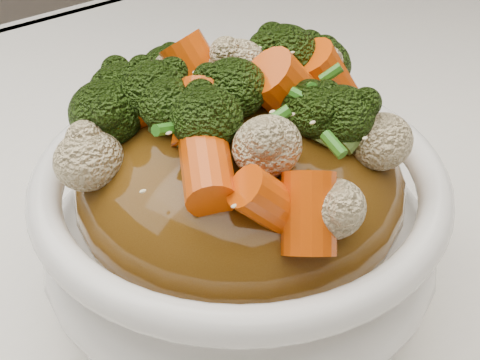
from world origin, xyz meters
TOP-DOWN VIEW (x-y plane):
  - tablecloth at (0.00, 0.00)m, footprint 1.20×0.80m
  - bowl at (0.05, -0.05)m, footprint 0.29×0.29m
  - sauce_base at (0.05, -0.05)m, footprint 0.23×0.23m
  - carrots at (0.05, -0.05)m, footprint 0.23×0.23m
  - broccoli at (0.05, -0.05)m, footprint 0.23×0.23m
  - cauliflower at (0.05, -0.05)m, footprint 0.23×0.23m
  - scallions at (0.05, -0.05)m, footprint 0.17×0.17m
  - sesame_seeds at (0.05, -0.05)m, footprint 0.21×0.21m

SIDE VIEW (x-z plane):
  - tablecloth at x=0.00m, z-range 0.71..0.75m
  - bowl at x=0.05m, z-range 0.75..0.84m
  - sauce_base at x=0.05m, z-range 0.78..0.87m
  - cauliflower at x=0.05m, z-range 0.87..0.90m
  - broccoli at x=0.05m, z-range 0.86..0.91m
  - carrots at x=0.05m, z-range 0.86..0.91m
  - scallions at x=0.05m, z-range 0.88..0.90m
  - sesame_seeds at x=0.05m, z-range 0.89..0.89m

